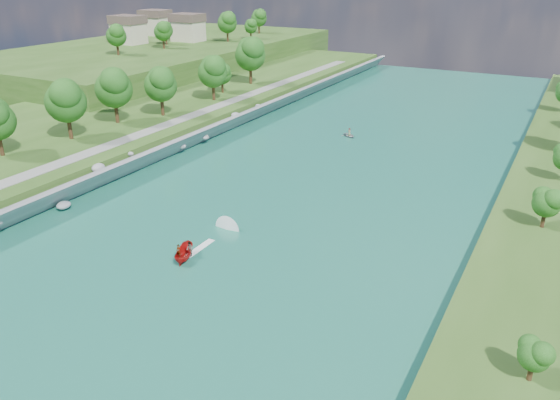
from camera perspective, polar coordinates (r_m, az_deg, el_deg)
The scene contains 10 objects.
ground at distance 63.05m, azimuth -8.82°, elevation -6.58°, with size 260.00×260.00×0.00m, color #2D5119.
river_water at distance 78.02m, azimuth -0.03°, elevation -0.19°, with size 55.00×240.00×0.10m, color #1B6955.
berm_west at distance 109.14m, azimuth -23.88°, elevation 5.64°, with size 45.00×240.00×3.50m, color #2D5119.
ridge_west at distance 182.61m, azimuth -11.96°, elevation 14.38°, with size 60.00×120.00×9.00m, color #2D5119.
riprap_bank at distance 91.30m, azimuth -14.68°, elevation 3.76°, with size 3.83×236.00×4.20m.
riverside_path at distance 95.74m, azimuth -17.46°, elevation 5.44°, with size 3.00×200.00×0.10m, color gray.
ridge_houses at distance 189.31m, azimuth -12.69°, elevation 17.31°, with size 29.50×29.50×8.40m.
trees_ridge at distance 178.70m, azimuth -7.98°, elevation 17.46°, with size 20.23×68.54×10.86m.
motorboat at distance 64.60m, azimuth -9.22°, elevation -5.02°, with size 3.60×19.05×2.09m.
raft at distance 109.17m, azimuth 7.25°, elevation 6.78°, with size 3.87×3.67×1.72m.
Camera 1 is at (34.26, -42.88, 31.04)m, focal length 35.00 mm.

